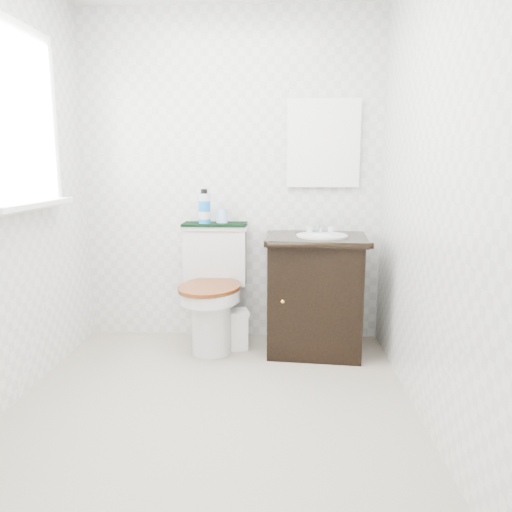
# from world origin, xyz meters

# --- Properties ---
(floor) EXTENTS (2.40, 2.40, 0.00)m
(floor) POSITION_xyz_m (0.00, 0.00, 0.00)
(floor) COLOR #B0A38E
(floor) RESTS_ON ground
(wall_back) EXTENTS (2.40, 0.00, 2.40)m
(wall_back) POSITION_xyz_m (0.00, 1.20, 1.20)
(wall_back) COLOR silver
(wall_back) RESTS_ON ground
(wall_front) EXTENTS (2.40, 0.00, 2.40)m
(wall_front) POSITION_xyz_m (0.00, -1.20, 1.20)
(wall_front) COLOR silver
(wall_front) RESTS_ON ground
(wall_right) EXTENTS (0.00, 2.40, 2.40)m
(wall_right) POSITION_xyz_m (1.10, 0.00, 1.20)
(wall_right) COLOR silver
(wall_right) RESTS_ON ground
(window) EXTENTS (0.02, 0.70, 0.90)m
(window) POSITION_xyz_m (-1.07, 0.25, 1.55)
(window) COLOR white
(window) RESTS_ON wall_left
(mirror) EXTENTS (0.50, 0.02, 0.60)m
(mirror) POSITION_xyz_m (0.66, 1.18, 1.45)
(mirror) COLOR silver
(mirror) RESTS_ON wall_back
(toilet) EXTENTS (0.48, 0.67, 0.87)m
(toilet) POSITION_xyz_m (-0.11, 0.96, 0.38)
(toilet) COLOR silver
(toilet) RESTS_ON floor
(vanity) EXTENTS (0.71, 0.63, 0.92)m
(vanity) POSITION_xyz_m (0.62, 0.90, 0.43)
(vanity) COLOR black
(vanity) RESTS_ON floor
(trash_bin) EXTENTS (0.23, 0.20, 0.28)m
(trash_bin) POSITION_xyz_m (0.04, 0.90, 0.14)
(trash_bin) COLOR white
(trash_bin) RESTS_ON floor
(towel) EXTENTS (0.46, 0.22, 0.02)m
(towel) POSITION_xyz_m (-0.11, 1.09, 0.87)
(towel) COLOR black
(towel) RESTS_ON toilet
(mouthwash_bottle) EXTENTS (0.09, 0.09, 0.25)m
(mouthwash_bottle) POSITION_xyz_m (-0.18, 1.06, 1.00)
(mouthwash_bottle) COLOR blue
(mouthwash_bottle) RESTS_ON towel
(cup) EXTENTS (0.08, 0.08, 0.10)m
(cup) POSITION_xyz_m (-0.06, 1.11, 0.93)
(cup) COLOR #9BBFFF
(cup) RESTS_ON towel
(soap_bar) EXTENTS (0.07, 0.05, 0.02)m
(soap_bar) POSITION_xyz_m (0.62, 1.02, 0.83)
(soap_bar) COLOR #176C70
(soap_bar) RESTS_ON vanity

